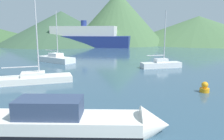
{
  "coord_description": "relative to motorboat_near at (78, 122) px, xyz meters",
  "views": [
    {
      "loc": [
        -0.12,
        -5.11,
        4.69
      ],
      "look_at": [
        -0.84,
        14.0,
        1.2
      ],
      "focal_mm": 35.0,
      "sensor_mm": 36.0,
      "label": 1
    }
  ],
  "objects": [
    {
      "name": "hill_east",
      "position": [
        1.04,
        66.48,
        8.24
      ],
      "size": [
        32.0,
        32.0,
        17.47
      ],
      "color": "#476B42",
      "rests_on": "ground_plane"
    },
    {
      "name": "sailboat_inner",
      "position": [
        7.12,
        18.1,
        -0.02
      ],
      "size": [
        5.34,
        2.79,
        7.06
      ],
      "rotation": [
        0.0,
        0.0,
        0.27
      ],
      "color": "white",
      "rests_on": "ground_plane"
    },
    {
      "name": "sailboat_middle",
      "position": [
        -5.94,
        9.67,
        -0.09
      ],
      "size": [
        7.13,
        4.25,
        9.31
      ],
      "rotation": [
        0.0,
        0.0,
        0.34
      ],
      "color": "white",
      "rests_on": "ground_plane"
    },
    {
      "name": "buoy_marker",
      "position": [
        8.44,
        6.99,
        -0.16
      ],
      "size": [
        0.72,
        0.72,
        0.82
      ],
      "color": "orange",
      "rests_on": "ground_plane"
    },
    {
      "name": "hill_far_east",
      "position": [
        31.52,
        76.12,
        4.49
      ],
      "size": [
        55.26,
        55.26,
        9.97
      ],
      "color": "#476B42",
      "rests_on": "ground_plane"
    },
    {
      "name": "hill_central",
      "position": [
        -18.0,
        65.19,
        5.01
      ],
      "size": [
        41.51,
        41.51,
        11.02
      ],
      "color": "#38563D",
      "rests_on": "ground_plane"
    },
    {
      "name": "ferry_distant",
      "position": [
        -8.42,
        53.03,
        2.08
      ],
      "size": [
        26.73,
        9.91,
        7.43
      ],
      "rotation": [
        0.0,
        0.0,
        -0.13
      ],
      "color": "navy",
      "rests_on": "ground_plane"
    },
    {
      "name": "motorboat_near",
      "position": [
        0.0,
        0.0,
        0.0
      ],
      "size": [
        8.68,
        1.98,
        2.13
      ],
      "rotation": [
        0.0,
        0.0,
        0.01
      ],
      "color": "white",
      "rests_on": "ground_plane"
    },
    {
      "name": "sailboat_outer",
      "position": [
        -7.66,
        22.54,
        0.02
      ],
      "size": [
        6.34,
        5.21,
        7.41
      ],
      "rotation": [
        0.0,
        0.0,
        -0.59
      ],
      "color": "white",
      "rests_on": "ground_plane"
    }
  ]
}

